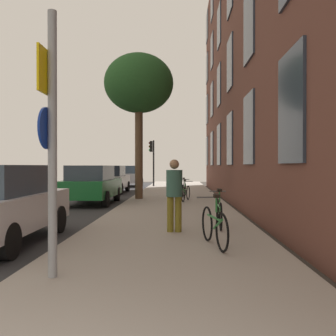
{
  "coord_description": "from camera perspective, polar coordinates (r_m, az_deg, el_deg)",
  "views": [
    {
      "loc": [
        1.3,
        -0.8,
        1.61
      ],
      "look_at": [
        0.87,
        12.83,
        1.53
      ],
      "focal_mm": 38.67,
      "sensor_mm": 36.0,
      "label": 1
    }
  ],
  "objects": [
    {
      "name": "building_facade",
      "position": [
        16.35,
        10.72,
        19.06
      ],
      "size": [
        0.56,
        27.0,
        13.69
      ],
      "color": "brown",
      "rests_on": "ground"
    },
    {
      "name": "bicycle_1",
      "position": [
        9.01,
        8.05,
        -6.84
      ],
      "size": [
        0.42,
        1.73,
        0.94
      ],
      "color": "black",
      "rests_on": "sidewalk"
    },
    {
      "name": "bicycle_3",
      "position": [
        17.58,
        2.56,
        -3.36
      ],
      "size": [
        0.42,
        1.7,
        0.93
      ],
      "color": "black",
      "rests_on": "sidewalk"
    },
    {
      "name": "bicycle_0",
      "position": [
        6.84,
        7.29,
        -9.01
      ],
      "size": [
        0.48,
        1.62,
        0.98
      ],
      "color": "black",
      "rests_on": "sidewalk"
    },
    {
      "name": "car_2",
      "position": [
        21.7,
        -8.97,
        -1.71
      ],
      "size": [
        1.78,
        4.13,
        1.62
      ],
      "color": "#B7B7BC",
      "rests_on": "road_asphalt"
    },
    {
      "name": "sidewalk",
      "position": [
        15.87,
        1.08,
        -5.28
      ],
      "size": [
        4.2,
        38.0,
        0.12
      ],
      "primitive_type": "cube",
      "color": "#9E9389",
      "rests_on": "ground"
    },
    {
      "name": "ground_plane",
      "position": [
        16.3,
        -11.37,
        -5.35
      ],
      "size": [
        41.8,
        41.8,
        0.0
      ],
      "primitive_type": "plane",
      "color": "#332D28"
    },
    {
      "name": "road_asphalt",
      "position": [
        16.9,
        -18.34,
        -5.15
      ],
      "size": [
        7.0,
        38.0,
        0.01
      ],
      "primitive_type": "cube",
      "color": "#2D2D30",
      "rests_on": "ground"
    },
    {
      "name": "car_1",
      "position": [
        15.57,
        -11.97,
        -2.52
      ],
      "size": [
        1.92,
        4.01,
        1.62
      ],
      "color": "#19662D",
      "rests_on": "road_asphalt"
    },
    {
      "name": "tree_near",
      "position": [
        17.0,
        -4.62,
        12.95
      ],
      "size": [
        3.16,
        3.16,
        6.61
      ],
      "color": "brown",
      "rests_on": "sidewalk"
    },
    {
      "name": "sign_post",
      "position": [
        5.11,
        -18.0,
        5.54
      ],
      "size": [
        0.16,
        0.6,
        3.57
      ],
      "color": "gray",
      "rests_on": "sidewalk"
    },
    {
      "name": "bicycle_2",
      "position": [
        15.49,
        2.8,
        -3.87
      ],
      "size": [
        0.54,
        1.57,
        0.92
      ],
      "color": "black",
      "rests_on": "sidewalk"
    },
    {
      "name": "pedestrian_0",
      "position": [
        8.19,
        1.01,
        -3.56
      ],
      "size": [
        0.51,
        0.51,
        1.64
      ],
      "color": "olive",
      "rests_on": "sidewalk"
    },
    {
      "name": "car_3",
      "position": [
        28.51,
        -6.18,
        -1.22
      ],
      "size": [
        2.01,
        4.07,
        1.62
      ],
      "color": "#B7B7BC",
      "rests_on": "road_asphalt"
    },
    {
      "name": "traffic_light",
      "position": [
        26.83,
        -2.51,
        2.11
      ],
      "size": [
        0.43,
        0.24,
        3.39
      ],
      "color": "black",
      "rests_on": "sidewalk"
    }
  ]
}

